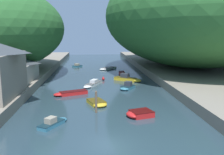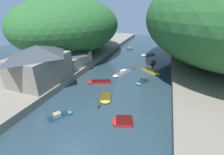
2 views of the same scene
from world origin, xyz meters
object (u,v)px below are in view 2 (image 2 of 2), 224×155
at_px(boathouse_shed, 74,57).
at_px(boat_moored_right, 106,98).
at_px(boat_open_rowboat, 121,73).
at_px(person_on_quay, 72,68).
at_px(boat_red_skiff, 60,116).
at_px(boat_cabin_cruiser, 153,63).
at_px(channel_buoy_near, 134,68).
at_px(boat_mid_channel, 147,55).
at_px(boat_navy_launch, 142,82).
at_px(boat_far_right_bank, 98,82).
at_px(waterfront_building, 39,63).
at_px(boat_white_cruiser, 151,71).
at_px(boat_far_upstream, 122,121).
at_px(boat_near_quay, 130,49).

relative_size(boathouse_shed, boat_moored_right, 2.52).
distance_m(boat_open_rowboat, person_on_quay, 13.03).
bearing_deg(boathouse_shed, boat_red_skiff, -64.05).
distance_m(boat_cabin_cruiser, boat_moored_right, 25.76).
bearing_deg(channel_buoy_near, boat_open_rowboat, -114.23).
bearing_deg(boat_red_skiff, boat_mid_channel, 110.04).
distance_m(boat_navy_launch, boat_moored_right, 11.03).
xyz_separation_m(boat_far_right_bank, boat_open_rowboat, (3.75, 6.96, 0.03)).
distance_m(boathouse_shed, person_on_quay, 5.12).
relative_size(waterfront_building, boat_white_cruiser, 2.13).
bearing_deg(boat_red_skiff, channel_buoy_near, 106.94).
relative_size(boat_mid_channel, boat_navy_launch, 1.44).
xyz_separation_m(boat_far_upstream, person_on_quay, (-17.06, 12.78, 2.13)).
height_order(boat_mid_channel, boat_navy_launch, boat_navy_launch).
xyz_separation_m(boat_red_skiff, boat_open_rowboat, (4.32, 20.50, 0.00)).
bearing_deg(boat_far_right_bank, channel_buoy_near, -49.63).
bearing_deg(boat_open_rowboat, boat_far_right_bank, 87.18).
distance_m(boathouse_shed, boat_cabin_cruiser, 24.84).
distance_m(boat_cabin_cruiser, channel_buoy_near, 8.23).
distance_m(boathouse_shed, boat_moored_right, 18.98).
bearing_deg(boat_red_skiff, boat_far_upstream, 43.50).
xyz_separation_m(boat_cabin_cruiser, boat_far_upstream, (-1.66, -30.28, 0.01)).
xyz_separation_m(boat_mid_channel, boat_white_cruiser, (3.33, -17.31, 0.24)).
distance_m(boat_red_skiff, boat_far_upstream, 10.04).
relative_size(boat_cabin_cruiser, boat_open_rowboat, 0.64).
relative_size(boat_far_right_bank, boat_moored_right, 1.35).
relative_size(boat_far_right_bank, person_on_quay, 3.40).
height_order(boat_far_right_bank, boat_near_quay, boat_near_quay).
relative_size(boat_near_quay, boat_far_upstream, 1.02).
xyz_separation_m(boat_moored_right, channel_buoy_near, (1.69, 18.25, 0.08)).
bearing_deg(channel_buoy_near, boat_mid_channel, 83.68).
relative_size(boat_mid_channel, boat_cabin_cruiser, 1.38).
relative_size(boat_open_rowboat, boat_far_upstream, 1.75).
height_order(waterfront_building, boat_open_rowboat, waterfront_building).
xyz_separation_m(boat_far_right_bank, person_on_quay, (-7.81, 1.34, 2.18)).
bearing_deg(boat_navy_launch, boathouse_shed, 27.45).
height_order(boat_open_rowboat, boat_far_upstream, boat_open_rowboat).
distance_m(waterfront_building, boat_near_quay, 42.03).
height_order(boat_open_rowboat, boat_white_cruiser, boat_white_cruiser).
distance_m(boat_red_skiff, boat_cabin_cruiser, 34.35).
bearing_deg(boat_cabin_cruiser, person_on_quay, 45.44).
bearing_deg(waterfront_building, boat_mid_channel, 61.27).
height_order(boathouse_shed, boat_far_right_bank, boathouse_shed).
distance_m(boat_navy_launch, boat_far_upstream, 14.90).
relative_size(boat_far_upstream, boat_moored_right, 0.86).
bearing_deg(waterfront_building, boat_cabin_cruiser, 48.71).
bearing_deg(boat_moored_right, boat_red_skiff, 36.81).
xyz_separation_m(boat_red_skiff, person_on_quay, (-7.24, 14.87, 2.15)).
height_order(boat_far_right_bank, channel_buoy_near, channel_buoy_near).
relative_size(boat_mid_channel, boat_moored_right, 1.33).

